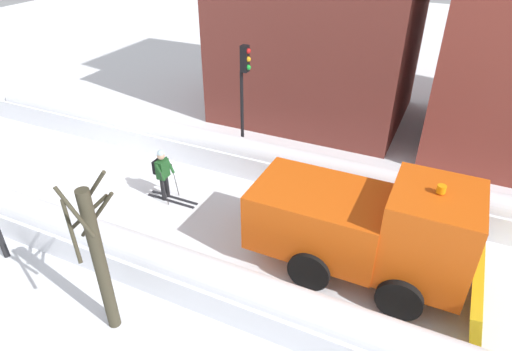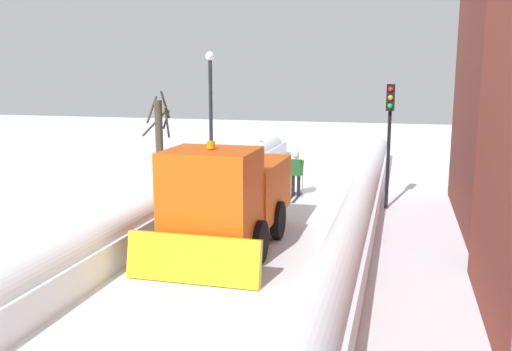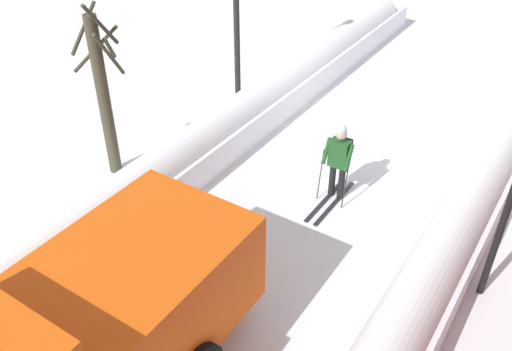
# 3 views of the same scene
# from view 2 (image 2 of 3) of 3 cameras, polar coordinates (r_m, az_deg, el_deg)

# --- Properties ---
(ground_plane) EXTENTS (80.00, 80.00, 0.00)m
(ground_plane) POSITION_cam_2_polar(r_m,az_deg,el_deg) (15.35, -1.63, -7.61)
(ground_plane) COLOR white
(snowbank_left) EXTENTS (1.10, 36.00, 1.30)m
(snowbank_left) POSITION_cam_2_polar(r_m,az_deg,el_deg) (14.66, 9.55, -6.12)
(snowbank_left) COLOR white
(snowbank_left) RESTS_ON ground
(snowbank_right) EXTENTS (1.10, 36.00, 1.21)m
(snowbank_right) POSITION_cam_2_polar(r_m,az_deg,el_deg) (16.23, -11.70, -4.75)
(snowbank_right) COLOR white
(snowbank_right) RESTS_ON ground
(plow_truck) EXTENTS (3.20, 5.98, 3.12)m
(plow_truck) POSITION_cam_2_polar(r_m,az_deg,el_deg) (15.28, -2.84, -1.96)
(plow_truck) COLOR #DB510F
(plow_truck) RESTS_ON ground
(skier) EXTENTS (0.62, 1.80, 1.81)m
(skier) POSITION_cam_2_polar(r_m,az_deg,el_deg) (21.67, 4.10, 0.46)
(skier) COLOR black
(skier) RESTS_ON ground
(traffic_light_pole) EXTENTS (0.28, 0.42, 4.37)m
(traffic_light_pole) POSITION_cam_2_polar(r_m,az_deg,el_deg) (19.83, 13.44, 5.28)
(traffic_light_pole) COLOR black
(traffic_light_pole) RESTS_ON ground
(street_lamp) EXTENTS (0.40, 0.40, 5.65)m
(street_lamp) POSITION_cam_2_polar(r_m,az_deg,el_deg) (24.74, -4.64, 7.62)
(street_lamp) COLOR black
(street_lamp) RESTS_ON ground
(bare_tree_near) EXTENTS (1.13, 1.09, 4.11)m
(bare_tree_near) POSITION_cam_2_polar(r_m,az_deg,el_deg) (21.12, -9.77, 2.90)
(bare_tree_near) COLOR #3C3829
(bare_tree_near) RESTS_ON ground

